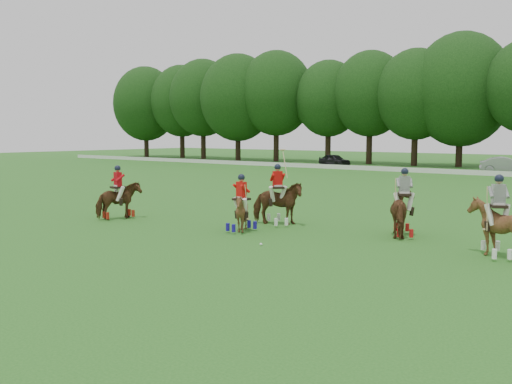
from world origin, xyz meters
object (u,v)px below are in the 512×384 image
Objects in this scene: car_mid at (505,165)px; polo_red_c at (241,212)px; car_left at (334,160)px; polo_ball at (261,244)px; polo_stripe_a at (404,211)px; polo_red_a at (118,200)px; polo_red_b at (277,203)px; polo_stripe_b at (497,227)px.

car_mid is 39.29m from polo_red_c.
polo_red_c is (19.08, -39.27, 0.08)m from car_left.
car_mid is at bearing -73.61° from car_left.
car_left is 46.06m from polo_ball.
polo_stripe_a reaches higher than polo_red_c.
polo_red_a is 0.77× the size of polo_red_b.
polo_ball is at bearing -5.65° from polo_red_a.
polo_red_b is 1.38× the size of polo_red_c.
polo_ball is at bearing -155.59° from polo_stripe_b.
car_left is 1.63× the size of polo_stripe_a.
polo_stripe_b is at bearing -5.37° from polo_red_b.
polo_red_b is at bearing -171.78° from polo_stripe_a.
polo_red_b is at bearing 174.63° from polo_stripe_b.
polo_ball is (8.27, -0.82, -0.78)m from polo_red_a.
polo_red_c is (6.12, 0.79, -0.07)m from polo_red_a.
polo_red_b is at bearing 164.14° from car_mid.
polo_red_b is 32.92× the size of polo_ball.
polo_stripe_a is 5.40m from polo_ball.
polo_red_c is 8.73m from polo_stripe_b.
polo_red_c is 0.88× the size of polo_stripe_b.
polo_red_a reaches higher than polo_red_c.
polo_red_a reaches higher than car_left.
polo_red_c is at bearing -150.55° from polo_stripe_a.
polo_red_b reaches higher than polo_red_c.
car_left is 1.33× the size of polo_red_b.
polo_red_b reaches higher than polo_red_a.
polo_stripe_b is (3.56, -1.52, 0.01)m from polo_stripe_a.
polo_ball is (2.15, -1.60, -0.71)m from polo_red_c.
polo_red_c is (1.04, -39.27, 0.02)m from car_mid.
car_left is at bearing 115.91° from polo_red_c.
polo_stripe_a is 26.82× the size of polo_ball.
polo_red_c is at bearing -171.20° from polo_stripe_b.
polo_red_b is 5.03m from polo_stripe_a.
polo_stripe_a reaches higher than car_left.
car_left is at bearing 107.93° from polo_red_a.
polo_stripe_b is (8.62, 1.34, 0.14)m from polo_red_c.
polo_ball is (2.07, -3.74, -0.84)m from polo_red_b.
polo_red_a is at bearing -161.95° from polo_stripe_a.
polo_red_a is (-5.08, -40.06, 0.09)m from car_mid.
polo_stripe_b reaches higher than polo_ball.
car_mid is 1.84× the size of polo_stripe_a.
car_left is 0.89× the size of car_mid.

